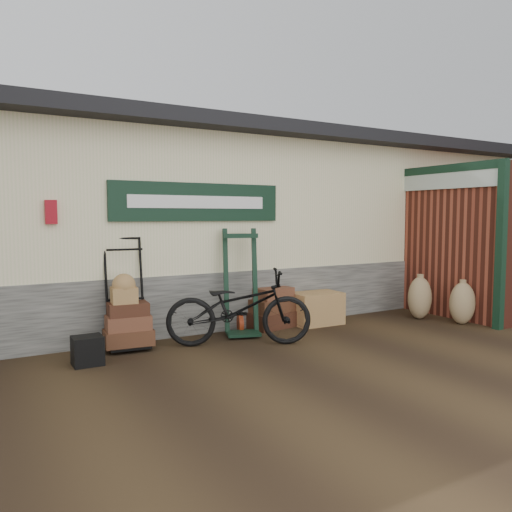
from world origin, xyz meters
The scene contains 11 objects.
ground centered at (0.00, 0.00, 0.00)m, with size 80.00×80.00×0.00m, color black.
station_building centered at (-0.01, 2.74, 1.61)m, with size 14.40×4.10×3.20m.
brick_outbuilding centered at (4.70, 1.19, 1.30)m, with size 1.71×4.51×2.62m.
porter_trolley centered at (-1.43, 0.82, 0.75)m, with size 0.75×0.56×1.50m, color black, non-canonical shape.
green_barrow centered at (0.24, 0.67, 0.78)m, with size 0.56×0.48×1.56m, color black, non-canonical shape.
suitcase_stack centered at (0.88, 0.85, 0.32)m, with size 0.72×0.45×0.64m, color #3E2213, non-canonical shape.
wicker_hamper centered at (1.63, 0.70, 0.26)m, with size 0.79×0.52×0.52m, color olive.
black_trunk centered at (-2.04, 0.25, 0.17)m, with size 0.34×0.29×0.34m, color black.
bicycle centered at (-0.07, 0.16, 0.57)m, with size 1.97×0.69×1.14m, color black.
burlap_sack_left centered at (3.41, 0.16, 0.36)m, with size 0.45×0.38×0.72m, color #946F4F.
burlap_sack_right centered at (3.68, -0.48, 0.34)m, with size 0.43×0.36×0.68m, color #946F4F.
Camera 1 is at (-3.19, -5.73, 1.75)m, focal length 35.00 mm.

